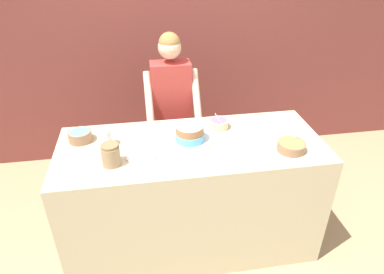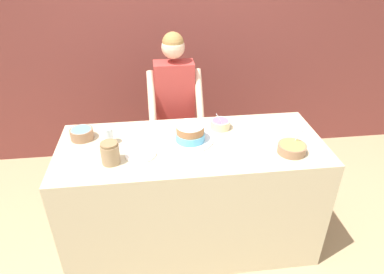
% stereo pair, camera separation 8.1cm
% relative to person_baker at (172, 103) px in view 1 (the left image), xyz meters
% --- Properties ---
extents(wall_back, '(10.00, 0.05, 2.60)m').
position_rel_person_baker_xyz_m(wall_back, '(0.07, 0.80, 0.33)').
color(wall_back, brown).
rests_on(wall_back, ground_plane).
extents(counter, '(1.91, 0.79, 0.96)m').
position_rel_person_baker_xyz_m(counter, '(0.07, -0.67, -0.50)').
color(counter, '#C6B793').
rests_on(counter, ground_plane).
extents(person_baker, '(0.46, 0.43, 1.58)m').
position_rel_person_baker_xyz_m(person_baker, '(0.00, 0.00, 0.00)').
color(person_baker, '#2D2D38').
rests_on(person_baker, ground_plane).
extents(cake, '(0.33, 0.33, 0.13)m').
position_rel_person_baker_xyz_m(cake, '(0.06, -0.63, 0.04)').
color(cake, silver).
rests_on(cake, counter).
extents(frosting_bowl_purple, '(0.15, 0.15, 0.15)m').
position_rel_person_baker_xyz_m(frosting_bowl_purple, '(0.31, -0.47, 0.02)').
color(frosting_bowl_purple, beige).
rests_on(frosting_bowl_purple, counter).
extents(frosting_bowl_blue, '(0.16, 0.16, 0.08)m').
position_rel_person_baker_xyz_m(frosting_bowl_blue, '(-0.72, -0.50, 0.02)').
color(frosting_bowl_blue, '#936B4C').
rests_on(frosting_bowl_blue, counter).
extents(frosting_bowl_olive, '(0.19, 0.19, 0.16)m').
position_rel_person_baker_xyz_m(frosting_bowl_olive, '(0.73, -0.87, 0.02)').
color(frosting_bowl_olive, '#936B4C').
rests_on(frosting_bowl_olive, counter).
extents(drinking_glass, '(0.08, 0.08, 0.13)m').
position_rel_person_baker_xyz_m(drinking_glass, '(-0.52, -0.59, 0.04)').
color(drinking_glass, silver).
rests_on(drinking_glass, counter).
extents(ceramic_plate, '(0.21, 0.21, 0.01)m').
position_rel_person_baker_xyz_m(ceramic_plate, '(-0.29, -0.77, -0.01)').
color(ceramic_plate, white).
rests_on(ceramic_plate, counter).
extents(stoneware_jar, '(0.12, 0.12, 0.15)m').
position_rel_person_baker_xyz_m(stoneware_jar, '(-0.48, -0.84, 0.06)').
color(stoneware_jar, '#9E7F5B').
rests_on(stoneware_jar, counter).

